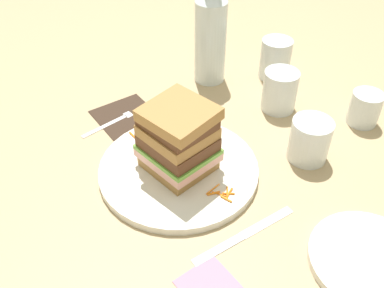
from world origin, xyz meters
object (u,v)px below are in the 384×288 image
(juice_glass, at_px, (309,142))
(fork, at_px, (117,119))
(empty_tumbler_1, at_px, (280,91))
(side_plate, at_px, (369,260))
(empty_tumbler_0, at_px, (275,59))
(water_bottle, at_px, (210,35))
(knife, at_px, (242,236))
(empty_tumbler_2, at_px, (365,108))
(sandwich, at_px, (179,140))
(napkin_dark, at_px, (126,116))
(main_plate, at_px, (180,170))

(juice_glass, bearing_deg, fork, -146.05)
(empty_tumbler_1, xyz_separation_m, side_plate, (0.37, -0.20, -0.04))
(empty_tumbler_0, bearing_deg, water_bottle, -125.47)
(knife, xyz_separation_m, empty_tumbler_2, (-0.06, 0.41, 0.03))
(sandwich, height_order, water_bottle, water_bottle)
(knife, height_order, water_bottle, water_bottle)
(fork, xyz_separation_m, empty_tumbler_1, (0.19, 0.30, 0.04))
(sandwich, xyz_separation_m, side_plate, (0.34, 0.10, -0.07))
(fork, height_order, empty_tumbler_1, empty_tumbler_1)
(knife, bearing_deg, empty_tumbler_0, 127.06)
(water_bottle, bearing_deg, napkin_dark, -89.41)
(fork, xyz_separation_m, knife, (0.39, -0.01, -0.00))
(napkin_dark, height_order, juice_glass, juice_glass)
(knife, relative_size, empty_tumbler_1, 2.19)
(fork, distance_m, empty_tumbler_1, 0.36)
(juice_glass, distance_m, empty_tumbler_2, 0.18)
(main_plate, xyz_separation_m, knife, (0.18, -0.01, -0.01))
(water_bottle, height_order, side_plate, water_bottle)
(juice_glass, bearing_deg, empty_tumbler_1, 151.75)
(main_plate, distance_m, sandwich, 0.07)
(knife, distance_m, water_bottle, 0.50)
(napkin_dark, bearing_deg, empty_tumbler_1, 56.35)
(empty_tumbler_0, bearing_deg, juice_glass, -34.91)
(empty_tumbler_2, bearing_deg, sandwich, -106.84)
(juice_glass, distance_m, side_plate, 0.25)
(fork, distance_m, juice_glass, 0.40)
(fork, xyz_separation_m, empty_tumbler_0, (0.09, 0.40, 0.04))
(juice_glass, xyz_separation_m, empty_tumbler_2, (0.00, 0.18, -0.00))
(knife, bearing_deg, empty_tumbler_2, 98.00)
(napkin_dark, height_order, knife, same)
(knife, height_order, empty_tumbler_2, empty_tumbler_2)
(water_bottle, height_order, empty_tumbler_0, water_bottle)
(sandwich, height_order, side_plate, sandwich)
(sandwich, height_order, fork, sandwich)
(sandwich, bearing_deg, juice_glass, 61.51)
(empty_tumbler_1, relative_size, empty_tumbler_2, 1.27)
(napkin_dark, bearing_deg, sandwich, -4.67)
(empty_tumbler_2, bearing_deg, main_plate, -106.94)
(water_bottle, bearing_deg, empty_tumbler_1, 11.25)
(knife, relative_size, water_bottle, 0.78)
(sandwich, relative_size, juice_glass, 1.62)
(napkin_dark, xyz_separation_m, water_bottle, (-0.00, 0.24, 0.11))
(sandwich, bearing_deg, main_plate, 160.33)
(fork, bearing_deg, side_plate, 11.07)
(water_bottle, xyz_separation_m, side_plate, (0.56, -0.16, -0.11))
(main_plate, distance_m, side_plate, 0.35)
(main_plate, xyz_separation_m, napkin_dark, (-0.22, 0.02, -0.01))
(fork, relative_size, empty_tumbler_2, 2.32)
(side_plate, bearing_deg, empty_tumbler_0, 148.09)
(fork, distance_m, water_bottle, 0.29)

